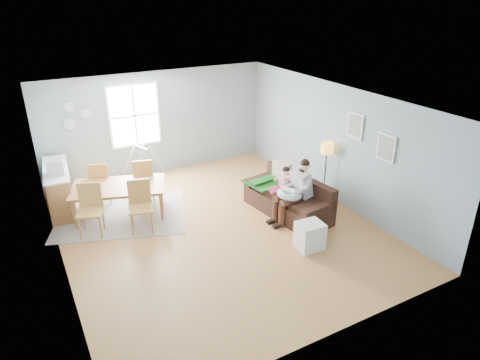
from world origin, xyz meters
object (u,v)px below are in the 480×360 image
floor_lamp (327,153)px  dining_table (120,201)px  chair_se (140,202)px  toddler (282,181)px  chair_nw (100,180)px  father (295,189)px  counter (59,188)px  storage_cube (309,236)px  sofa (289,200)px  monitor (55,167)px  chair_ne (144,176)px  baby_swing (144,166)px  chair_sw (90,206)px

floor_lamp → dining_table: size_ratio=0.72×
chair_se → toddler: bearing=-13.2°
chair_nw → father: bearing=-38.8°
father → counter: 5.24m
toddler → chair_se: (-2.98, 0.70, -0.09)m
toddler → chair_se: chair_se is taller
storage_cube → floor_lamp: bearing=44.3°
dining_table → counter: (-1.10, 0.97, 0.15)m
sofa → dining_table: (-3.31, 1.67, 0.05)m
floor_lamp → storage_cube: floor_lamp is taller
floor_lamp → monitor: floor_lamp is taller
chair_ne → baby_swing: chair_ne is taller
sofa → floor_lamp: (1.09, 0.16, 0.87)m
counter → chair_sw: bearing=-73.9°
counter → dining_table: bearing=-41.4°
dining_table → chair_ne: chair_ne is taller
chair_se → counter: 2.21m
chair_nw → monitor: 1.05m
chair_sw → baby_swing: bearing=50.1°
father → chair_se: father is taller
chair_ne → chair_nw: bearing=160.4°
dining_table → baby_swing: baby_swing is taller
toddler → chair_ne: size_ratio=0.79×
father → chair_ne: size_ratio=1.30×
sofa → monitor: bearing=152.4°
sofa → chair_ne: bearing=140.8°
sofa → baby_swing: bearing=125.4°
sofa → counter: (-4.41, 2.64, 0.20)m
sofa → father: bearing=-106.8°
storage_cube → chair_ne: (-2.13, 3.51, 0.33)m
father → dining_table: bearing=148.4°
sofa → monitor: 5.07m
toddler → monitor: bearing=153.8°
chair_sw → chair_nw: (0.45, 1.26, -0.03)m
floor_lamp → sofa: bearing=-171.5°
counter → monitor: bearing=-92.8°
chair_sw → floor_lamp: bearing=-11.6°
toddler → floor_lamp: bearing=-0.9°
father → toddler: bearing=90.9°
baby_swing → counter: bearing=-164.3°
toddler → chair_nw: size_ratio=0.81×
storage_cube → chair_nw: chair_nw is taller
floor_lamp → counter: floor_lamp is taller
chair_sw → sofa: bearing=-16.8°
dining_table → floor_lamp: bearing=-0.7°
sofa → chair_ne: (-2.62, 2.14, 0.30)m
toddler → storage_cube: bearing=-104.0°
chair_sw → chair_se: 0.98m
dining_table → chair_sw: chair_sw is taller
chair_nw → monitor: monitor is taller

